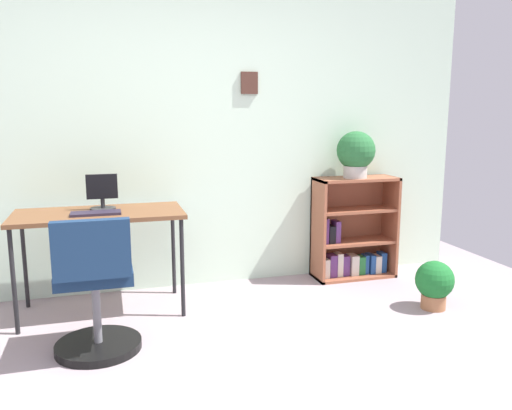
{
  "coord_description": "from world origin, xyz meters",
  "views": [
    {
      "loc": [
        -0.48,
        -2.09,
        1.45
      ],
      "look_at": [
        0.46,
        1.13,
        0.84
      ],
      "focal_mm": 36.41,
      "sensor_mm": 36.0,
      "label": 1
    }
  ],
  "objects_px": {
    "potted_plant_on_shelf": "(356,153)",
    "keyboard": "(96,213)",
    "desk": "(99,220)",
    "office_chair": "(95,294)",
    "bookshelf_low": "(351,233)",
    "monitor": "(102,193)",
    "potted_plant_floor": "(434,283)"
  },
  "relations": [
    {
      "from": "potted_plant_on_shelf",
      "to": "keyboard",
      "type": "bearing_deg",
      "value": -171.9
    },
    {
      "from": "desk",
      "to": "potted_plant_on_shelf",
      "type": "xyz_separation_m",
      "value": [
        2.11,
        0.21,
        0.41
      ]
    },
    {
      "from": "office_chair",
      "to": "potted_plant_on_shelf",
      "type": "distance_m",
      "value": 2.43
    },
    {
      "from": "office_chair",
      "to": "bookshelf_low",
      "type": "height_order",
      "value": "bookshelf_low"
    },
    {
      "from": "monitor",
      "to": "potted_plant_floor",
      "type": "bearing_deg",
      "value": -17.06
    },
    {
      "from": "potted_plant_on_shelf",
      "to": "desk",
      "type": "bearing_deg",
      "value": -174.17
    },
    {
      "from": "desk",
      "to": "monitor",
      "type": "xyz_separation_m",
      "value": [
        0.03,
        0.09,
        0.17
      ]
    },
    {
      "from": "potted_plant_on_shelf",
      "to": "potted_plant_floor",
      "type": "height_order",
      "value": "potted_plant_on_shelf"
    },
    {
      "from": "desk",
      "to": "keyboard",
      "type": "bearing_deg",
      "value": -101.63
    },
    {
      "from": "potted_plant_on_shelf",
      "to": "monitor",
      "type": "bearing_deg",
      "value": -176.55
    },
    {
      "from": "keyboard",
      "to": "potted_plant_floor",
      "type": "bearing_deg",
      "value": -12.74
    },
    {
      "from": "monitor",
      "to": "potted_plant_floor",
      "type": "relative_size",
      "value": 0.71
    },
    {
      "from": "keyboard",
      "to": "potted_plant_floor",
      "type": "xyz_separation_m",
      "value": [
        2.37,
        -0.54,
        -0.55
      ]
    },
    {
      "from": "monitor",
      "to": "office_chair",
      "type": "distance_m",
      "value": 0.92
    },
    {
      "from": "monitor",
      "to": "bookshelf_low",
      "type": "distance_m",
      "value": 2.14
    },
    {
      "from": "desk",
      "to": "bookshelf_low",
      "type": "xyz_separation_m",
      "value": [
        2.11,
        0.27,
        -0.3
      ]
    },
    {
      "from": "monitor",
      "to": "potted_plant_on_shelf",
      "type": "xyz_separation_m",
      "value": [
        2.08,
        0.13,
        0.24
      ]
    },
    {
      "from": "monitor",
      "to": "keyboard",
      "type": "xyz_separation_m",
      "value": [
        -0.05,
        -0.18,
        -0.11
      ]
    },
    {
      "from": "desk",
      "to": "office_chair",
      "type": "relative_size",
      "value": 1.36
    },
    {
      "from": "office_chair",
      "to": "potted_plant_on_shelf",
      "type": "bearing_deg",
      "value": 23.05
    },
    {
      "from": "keyboard",
      "to": "office_chair",
      "type": "relative_size",
      "value": 0.39
    },
    {
      "from": "keyboard",
      "to": "monitor",
      "type": "bearing_deg",
      "value": 75.01
    },
    {
      "from": "desk",
      "to": "keyboard",
      "type": "distance_m",
      "value": 0.11
    },
    {
      "from": "desk",
      "to": "monitor",
      "type": "distance_m",
      "value": 0.2
    },
    {
      "from": "desk",
      "to": "potted_plant_floor",
      "type": "relative_size",
      "value": 3.24
    },
    {
      "from": "keyboard",
      "to": "potted_plant_on_shelf",
      "type": "distance_m",
      "value": 2.17
    },
    {
      "from": "desk",
      "to": "potted_plant_on_shelf",
      "type": "distance_m",
      "value": 2.16
    },
    {
      "from": "desk",
      "to": "monitor",
      "type": "height_order",
      "value": "monitor"
    },
    {
      "from": "keyboard",
      "to": "bookshelf_low",
      "type": "relative_size",
      "value": 0.38
    },
    {
      "from": "potted_plant_floor",
      "to": "keyboard",
      "type": "bearing_deg",
      "value": 167.26
    },
    {
      "from": "bookshelf_low",
      "to": "office_chair",
      "type": "bearing_deg",
      "value": -155.85
    },
    {
      "from": "bookshelf_low",
      "to": "desk",
      "type": "bearing_deg",
      "value": -172.81
    }
  ]
}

